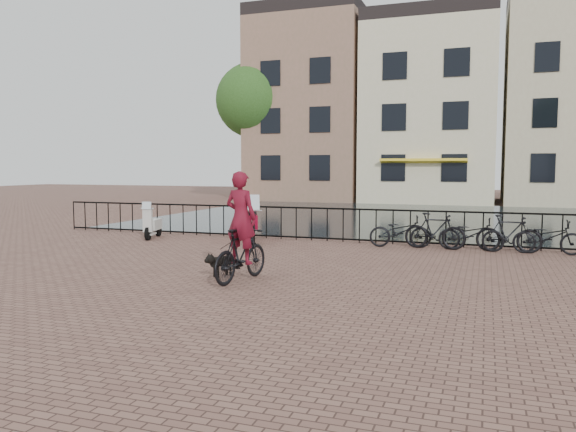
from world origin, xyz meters
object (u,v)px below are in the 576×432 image
(dog, at_px, (222,264))
(scooter, at_px, (153,219))
(cyclist, at_px, (241,233))
(motorcycle, at_px, (252,217))

(dog, bearing_deg, scooter, 158.37)
(cyclist, height_order, motorcycle, cyclist)
(dog, height_order, scooter, scooter)
(cyclist, relative_size, motorcycle, 1.21)
(motorcycle, xyz_separation_m, scooter, (-3.22, -0.44, -0.13))
(cyclist, xyz_separation_m, motorcycle, (-2.19, 5.65, -0.22))
(cyclist, distance_m, motorcycle, 6.06)
(dog, bearing_deg, motorcycle, 130.55)
(motorcycle, bearing_deg, cyclist, -93.60)
(scooter, bearing_deg, cyclist, -58.56)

